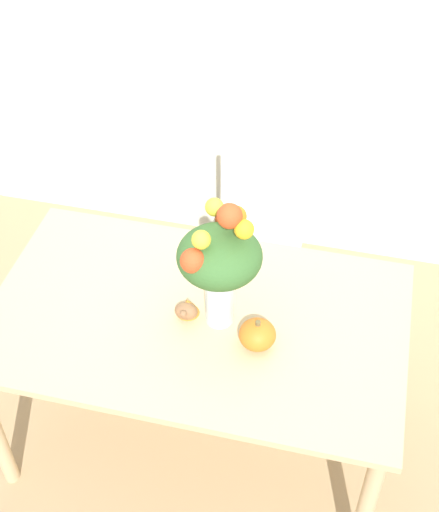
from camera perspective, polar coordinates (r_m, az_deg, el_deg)
ground_plane at (r=3.18m, az=-1.57°, el=-13.81°), size 12.00×12.00×0.00m
wall_back at (r=3.29m, az=4.15°, el=19.74°), size 8.00×0.06×2.70m
dining_table at (r=2.65m, az=-1.84°, el=-6.12°), size 1.51×0.90×0.75m
flower_vase at (r=2.36m, az=0.01°, el=-0.32°), size 0.29×0.33×0.52m
pumpkin at (r=2.45m, az=3.05°, el=-6.29°), size 0.13×0.13×0.12m
turkey_figurine at (r=2.56m, az=-2.62°, el=-4.20°), size 0.08×0.11×0.07m
dining_chair_near_window at (r=3.29m, az=2.97°, el=1.51°), size 0.42×0.42×0.88m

